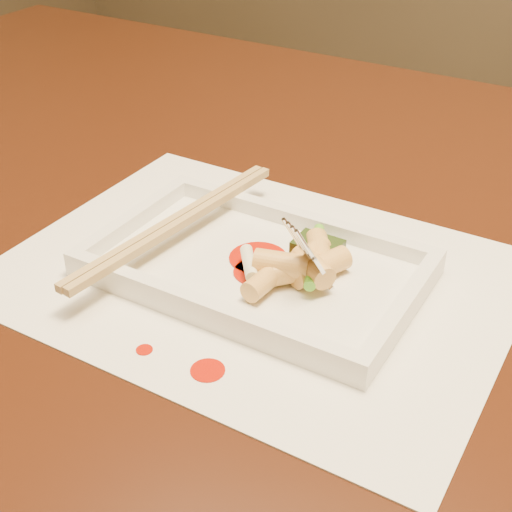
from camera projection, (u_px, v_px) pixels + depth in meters
The scene contains 24 objects.
table at pixel (230, 284), 0.74m from camera, with size 1.40×0.90×0.75m.
placemat at pixel (256, 275), 0.58m from camera, with size 0.40×0.30×0.00m, color white.
sauce_splatter_a at pixel (208, 370), 0.48m from camera, with size 0.02×0.02×0.00m, color #BB1605.
sauce_splatter_b at pixel (144, 350), 0.50m from camera, with size 0.01×0.01×0.00m, color #BB1605.
plate_base at pixel (256, 270), 0.57m from camera, with size 0.26×0.16×0.01m, color white.
plate_rim_far at pixel (299, 219), 0.62m from camera, with size 0.26×0.01×0.01m, color white.
plate_rim_near at pixel (204, 308), 0.52m from camera, with size 0.26×0.01×0.01m, color white.
plate_rim_left at pixel (134, 219), 0.62m from camera, with size 0.01×0.14×0.01m, color white.
plate_rim_right at pixel (403, 307), 0.52m from camera, with size 0.01×0.14×0.01m, color white.
veg_piece at pixel (318, 247), 0.58m from camera, with size 0.04×0.03×0.01m, color black.
scallion_white at pixel (249, 263), 0.55m from camera, with size 0.01×0.01×0.04m, color #EAEACC.
scallion_green at pixel (315, 256), 0.56m from camera, with size 0.01×0.01×0.09m, color #46A51A.
chopstick_a at pixel (172, 221), 0.60m from camera, with size 0.01×0.24×0.01m, color tan.
chopstick_b at pixel (180, 224), 0.59m from camera, with size 0.01×0.24×0.01m, color tan.
fork at pixel (352, 197), 0.51m from camera, with size 0.09×0.10×0.14m, color silver, non-canonical shape.
sauce_blob_0 at pixel (258, 258), 0.58m from camera, with size 0.05×0.05×0.00m, color #BB1605.
sauce_blob_1 at pixel (257, 272), 0.56m from camera, with size 0.04×0.04×0.00m, color #BB1605.
rice_cake_0 at pixel (319, 250), 0.57m from camera, with size 0.02×0.02×0.04m, color #EAC46D.
rice_cake_1 at pixel (264, 281), 0.54m from camera, with size 0.02×0.02×0.04m, color #EAC46D.
rice_cake_2 at pixel (282, 264), 0.55m from camera, with size 0.02×0.02×0.04m, color #EAC46D.
rice_cake_3 at pixel (300, 271), 0.55m from camera, with size 0.02×0.02×0.04m, color #EAC46D.
rice_cake_4 at pixel (307, 259), 0.56m from camera, with size 0.02×0.02×0.05m, color #EAC46D.
rice_cake_5 at pixel (312, 267), 0.54m from camera, with size 0.02×0.02×0.04m, color #EAC46D.
rice_cake_6 at pixel (320, 267), 0.55m from camera, with size 0.02×0.02×0.05m, color #EAC46D.
Camera 1 is at (0.33, -0.51, 1.08)m, focal length 50.00 mm.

